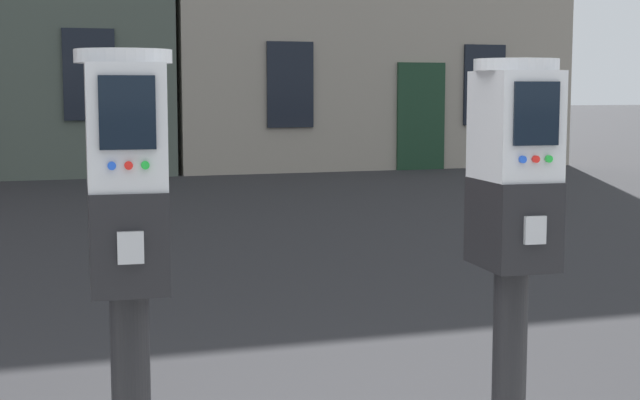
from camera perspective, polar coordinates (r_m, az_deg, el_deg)
parking_meter_near_kerb at (r=2.22m, az=-11.35°, el=-3.56°), size 0.23×0.26×1.53m
parking_meter_twin_adjacent at (r=2.54m, az=11.37°, el=-2.48°), size 0.23×0.26×1.52m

